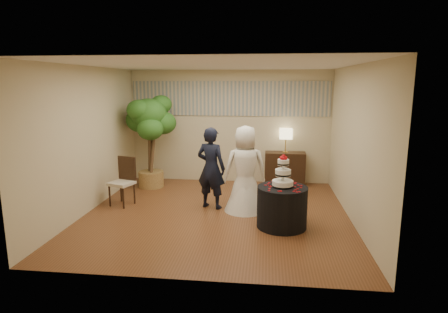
# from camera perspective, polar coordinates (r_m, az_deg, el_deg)

# --- Properties ---
(floor) EXTENTS (5.00, 5.00, 0.00)m
(floor) POSITION_cam_1_polar(r_m,az_deg,el_deg) (7.31, -1.15, -8.69)
(floor) COLOR brown
(floor) RESTS_ON ground
(ceiling) EXTENTS (5.00, 5.00, 0.00)m
(ceiling) POSITION_cam_1_polar(r_m,az_deg,el_deg) (6.88, -1.24, 13.80)
(ceiling) COLOR white
(ceiling) RESTS_ON wall_back
(wall_back) EXTENTS (5.00, 0.06, 2.80)m
(wall_back) POSITION_cam_1_polar(r_m,az_deg,el_deg) (9.42, 0.85, 4.56)
(wall_back) COLOR beige
(wall_back) RESTS_ON ground
(wall_front) EXTENTS (5.00, 0.06, 2.80)m
(wall_front) POSITION_cam_1_polar(r_m,az_deg,el_deg) (4.54, -5.42, -2.68)
(wall_front) COLOR beige
(wall_front) RESTS_ON ground
(wall_left) EXTENTS (0.06, 5.00, 2.80)m
(wall_left) POSITION_cam_1_polar(r_m,az_deg,el_deg) (7.70, -19.97, 2.41)
(wall_left) COLOR beige
(wall_left) RESTS_ON ground
(wall_right) EXTENTS (0.06, 5.00, 2.80)m
(wall_right) POSITION_cam_1_polar(r_m,az_deg,el_deg) (7.08, 19.31, 1.73)
(wall_right) COLOR beige
(wall_right) RESTS_ON ground
(mural_border) EXTENTS (4.90, 0.02, 0.85)m
(mural_border) POSITION_cam_1_polar(r_m,az_deg,el_deg) (9.35, 0.85, 8.81)
(mural_border) COLOR #A0A094
(mural_border) RESTS_ON wall_back
(groom) EXTENTS (0.69, 0.56, 1.64)m
(groom) POSITION_cam_1_polar(r_m,az_deg,el_deg) (7.44, -1.98, -1.77)
(groom) COLOR black
(groom) RESTS_ON floor
(bride) EXTENTS (0.96, 0.95, 1.69)m
(bride) POSITION_cam_1_polar(r_m,az_deg,el_deg) (7.27, 3.26, -1.87)
(bride) COLOR white
(bride) RESTS_ON floor
(cake_table) EXTENTS (0.92, 0.92, 0.72)m
(cake_table) POSITION_cam_1_polar(r_m,az_deg,el_deg) (6.64, 8.82, -7.61)
(cake_table) COLOR black
(cake_table) RESTS_ON floor
(wedding_cake) EXTENTS (0.37, 0.37, 0.57)m
(wedding_cake) POSITION_cam_1_polar(r_m,az_deg,el_deg) (6.46, 8.99, -2.17)
(wedding_cake) COLOR white
(wedding_cake) RESTS_ON cake_table
(console) EXTENTS (0.98, 0.44, 0.81)m
(console) POSITION_cam_1_polar(r_m,az_deg,el_deg) (9.36, 9.24, -1.81)
(console) COLOR black
(console) RESTS_ON floor
(table_lamp) EXTENTS (0.30, 0.30, 0.58)m
(table_lamp) POSITION_cam_1_polar(r_m,az_deg,el_deg) (9.23, 9.38, 2.41)
(table_lamp) COLOR beige
(table_lamp) RESTS_ON console
(ficus_tree) EXTENTS (1.49, 1.49, 2.25)m
(ficus_tree) POSITION_cam_1_polar(r_m,az_deg,el_deg) (9.06, -11.24, 2.31)
(ficus_tree) COLOR #2B601E
(ficus_tree) RESTS_ON floor
(side_chair) EXTENTS (0.58, 0.59, 0.99)m
(side_chair) POSITION_cam_1_polar(r_m,az_deg,el_deg) (7.95, -15.36, -3.73)
(side_chair) COLOR black
(side_chair) RESTS_ON floor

